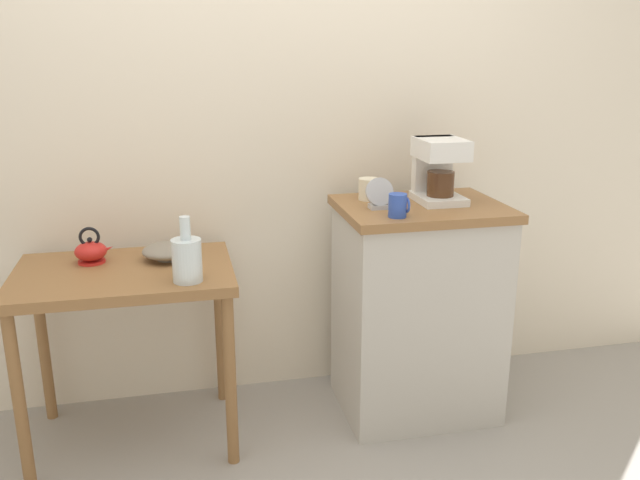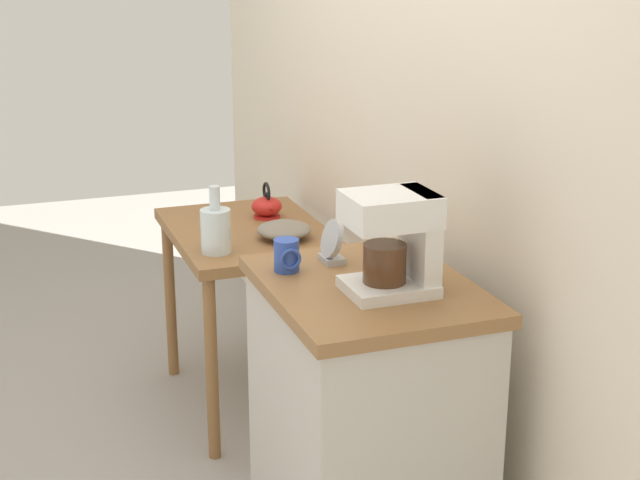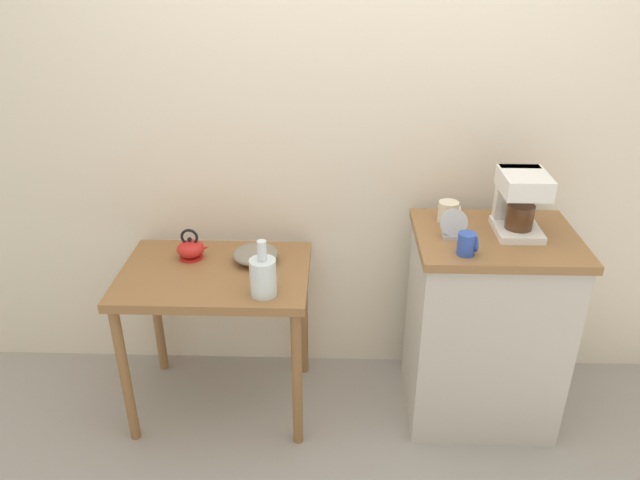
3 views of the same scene
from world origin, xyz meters
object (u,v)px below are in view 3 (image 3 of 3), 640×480
glass_carafe_vase (263,276)px  table_clock (453,226)px  bowl_stoneware (255,254)px  teakettle (191,249)px  mug_blue (467,244)px  coffee_maker (520,199)px  mug_small_cream (449,212)px

glass_carafe_vase → table_clock: table_clock is taller
bowl_stoneware → teakettle: 0.29m
mug_blue → table_clock: table_clock is taller
coffee_maker → mug_small_cream: (-0.26, 0.08, -0.10)m
bowl_stoneware → glass_carafe_vase: (0.07, -0.27, 0.05)m
coffee_maker → mug_blue: coffee_maker is taller
coffee_maker → table_clock: bearing=-164.7°
teakettle → glass_carafe_vase: 0.46m
glass_carafe_vase → coffee_maker: 1.08m
mug_small_cream → table_clock: size_ratio=0.75×
coffee_maker → table_clock: coffee_maker is taller
glass_carafe_vase → mug_small_cream: (0.76, 0.31, 0.15)m
glass_carafe_vase → teakettle: bearing=140.6°
bowl_stoneware → coffee_maker: 1.13m
teakettle → mug_small_cream: 1.13m
teakettle → mug_blue: bearing=-14.0°
mug_small_cream → mug_blue: same height
glass_carafe_vase → table_clock: 0.79m
glass_carafe_vase → mug_blue: 0.80m
bowl_stoneware → teakettle: bearing=175.7°
mug_blue → teakettle: bearing=166.0°
teakettle → glass_carafe_vase: (0.36, -0.29, 0.04)m
bowl_stoneware → mug_blue: mug_blue is taller
bowl_stoneware → table_clock: (0.82, -0.12, 0.21)m
mug_small_cream → table_clock: bearing=-92.7°
mug_small_cream → mug_blue: size_ratio=1.04×
coffee_maker → table_clock: 0.29m
bowl_stoneware → mug_blue: bearing=-17.2°
glass_carafe_vase → mug_small_cream: mug_small_cream is taller
glass_carafe_vase → coffee_maker: size_ratio=0.92×
coffee_maker → mug_small_cream: 0.29m
glass_carafe_vase → table_clock: size_ratio=1.94×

